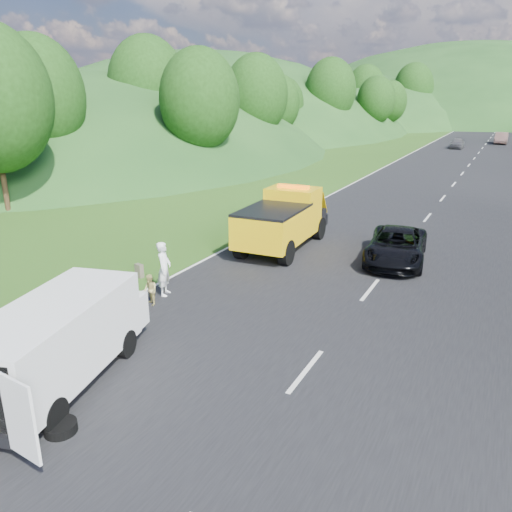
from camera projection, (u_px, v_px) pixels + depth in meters
The scene contains 13 objects.
ground at pixel (238, 317), 15.21m from camera, with size 320.00×320.00×0.00m, color #38661E.
road_surface at pixel (469, 165), 47.74m from camera, with size 14.00×200.00×0.02m, color black.
tree_line_left at pixel (323, 140), 74.23m from camera, with size 14.00×140.00×14.00m, color #225218, non-canonical shape.
tow_truck at pixel (283, 220), 21.69m from camera, with size 2.56×6.20×2.62m.
white_van at pixel (59, 338), 11.39m from camera, with size 3.81×6.22×2.06m.
woman at pixel (166, 295), 16.89m from camera, with size 0.67×0.49×1.85m, color white.
child at pixel (151, 305), 16.06m from camera, with size 0.50×0.39×1.02m, color tan.
worker at pixel (40, 411), 10.71m from camera, with size 1.01×0.58×1.56m, color black.
suitcase at pixel (139, 271), 18.44m from camera, with size 0.32×0.18×0.51m, color brown.
spare_tire at pixel (61, 433), 10.01m from camera, with size 0.65×0.65×0.20m, color black.
passing_suv at pixel (395, 262), 20.20m from camera, with size 2.21×4.79×1.33m, color black.
dist_car_a at pixel (457, 149), 62.62m from camera, with size 1.51×3.74×1.27m, color #424246.
dist_car_b at pixel (500, 144), 68.59m from camera, with size 1.60×4.60×1.52m, color brown.
Camera 1 is at (6.83, -12.11, 6.47)m, focal length 35.00 mm.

